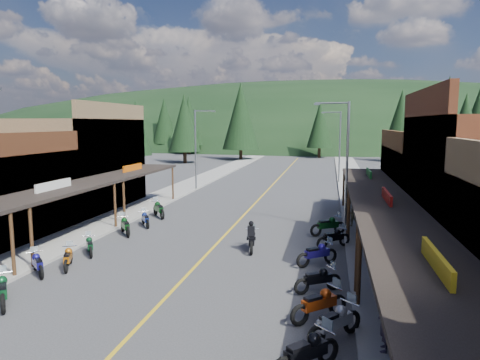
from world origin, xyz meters
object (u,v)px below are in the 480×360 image
Objects in this scene: pine_2 at (241,116)px; bike_east_5 at (335,321)px; bike_east_6 at (319,302)px; bike_east_10 at (328,225)px; pine_1 at (189,121)px; pine_0 at (102,124)px; streetlight_3 at (338,143)px; bike_west_11 at (159,208)px; bike_west_9 at (125,225)px; bike_west_5 at (2,289)px; pine_4 at (401,120)px; pine_9 at (465,126)px; pedestrian_east_a at (386,322)px; bike_east_4 at (306,351)px; bike_west_10 at (145,218)px; pine_3 at (320,124)px; bike_east_7 at (318,278)px; pine_5 at (479,117)px; pedestrian_east_b at (352,213)px; bike_west_8 at (90,245)px; bike_east_9 at (334,237)px; pine_11 at (447,119)px; shop_east_3 at (448,187)px; shop_west_3 at (73,164)px; pine_8 at (136,128)px; rider_on_bike at (252,238)px; pine_10 at (184,123)px; streetlight_1 at (197,146)px; bike_west_6 at (37,263)px; bike_east_8 at (317,253)px; pine_7 at (164,121)px; bike_west_7 at (68,257)px; streetlight_2 at (345,160)px.

bike_east_5 is (16.35, -64.03, -7.34)m from pine_2.
bike_east_6 is 0.99× the size of bike_east_10.
pine_0 is at bearing -153.43° from pine_1.
streetlight_3 is 24.61m from bike_west_11.
bike_west_11 reaches higher than bike_west_9.
bike_west_5 is 1.04× the size of bike_west_9.
pine_4 is (42.00, -10.00, 0.00)m from pine_1.
pine_9 is 6.20× the size of pedestrian_east_a.
streetlight_3 is 38.24m from bike_east_4.
pine_0 reaches higher than bike_west_10.
pine_3 is 68.53m from bike_east_7.
pedestrian_east_b is at bearing -112.74° from pine_5.
bike_east_9 is (12.22, 3.83, 0.08)m from bike_west_8.
pedestrian_east_b is at bearing -70.32° from pine_2.
pine_11 is 7.68× the size of pedestrian_east_b.
pedestrian_east_a is (13.35, -0.66, 0.38)m from bike_west_5.
bike_east_10 reaches higher than bike_west_10.
pine_3 is at bearing 135.08° from bike_east_4.
bike_west_9 is at bearing 50.61° from bike_west_5.
bike_east_4 is (45.58, -70.03, -5.82)m from pine_0.
pine_3 is 72.80m from bike_west_5.
shop_east_3 is at bearing -106.91° from pine_9.
pine_9 is 56.43m from bike_east_4.
shop_west_3 is at bearing -62.66° from pine_0.
pine_8 is 5.38× the size of bike_west_8.
pedestrian_east_a is (-12.25, -44.58, -6.17)m from pine_11.
streetlight_3 is (20.74, 18.70, 0.94)m from shop_west_3.
bike_east_4 reaches higher than bike_west_9.
bike_east_6 is 8.33m from rider_on_bike.
pine_5 reaches higher than bike_east_7.
pine_10 is at bearing -135.00° from pine_2.
streetlight_3 is 36.75m from pedestrian_east_a.
pine_1 is at bearing 109.55° from streetlight_1.
bike_west_6 is at bearing -159.47° from bike_east_4.
pine_8 is 43.18m from bike_west_8.
pine_9 reaches higher than rider_on_bike.
streetlight_1 is 3.63× the size of bike_east_8.
bike_west_10 is 0.95× the size of bike_east_7.
bike_west_5 is 0.97× the size of bike_east_6.
bike_west_7 is at bearing -71.30° from pine_7.
rider_on_bike is at bearing -68.76° from pine_1.
bike_east_6 is at bearing -129.74° from pedestrian_east_a.
streetlight_1 is 3.59× the size of bike_west_5.
pine_10 reaches higher than pedestrian_east_a.
pine_11 is 40.23m from bike_east_8.
streetlight_2 is 3.50× the size of bike_east_5.
pine_11 reaches higher than bike_west_6.
bike_east_8 is 1.03× the size of bike_east_9.
bike_west_11 is at bearing -21.81° from pedestrian_east_b.
bike_west_10 is 11.65m from bike_east_10.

